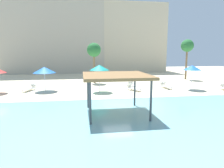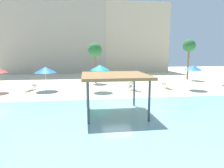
{
  "view_description": "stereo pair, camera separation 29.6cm",
  "coord_description": "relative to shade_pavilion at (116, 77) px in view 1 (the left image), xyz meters",
  "views": [
    {
      "loc": [
        -2.93,
        -15.4,
        4.1
      ],
      "look_at": [
        -0.21,
        2.0,
        1.3
      ],
      "focal_mm": 31.48,
      "sensor_mm": 36.0,
      "label": 1
    },
    {
      "loc": [
        -2.64,
        -15.44,
        4.1
      ],
      "look_at": [
        -0.21,
        2.0,
        1.3
      ],
      "focal_mm": 31.48,
      "sensor_mm": 36.0,
      "label": 2
    }
  ],
  "objects": [
    {
      "name": "palm_tree_0",
      "position": [
        -0.49,
        14.37,
        1.85
      ],
      "size": [
        1.9,
        1.9,
        5.45
      ],
      "color": "brown",
      "rests_on": "ground"
    },
    {
      "name": "lounge_chair_4",
      "position": [
        7.46,
        8.76,
        -2.21
      ],
      "size": [
        0.8,
        1.95,
        0.74
      ],
      "rotation": [
        0.0,
        0.0,
        -1.46
      ],
      "color": "white",
      "rests_on": "ground"
    },
    {
      "name": "beach_umbrella_teal_0",
      "position": [
        -0.37,
        7.92,
        0.03
      ],
      "size": [
        2.06,
        2.06,
        2.86
      ],
      "color": "silver",
      "rests_on": "ground"
    },
    {
      "name": "shade_pavilion",
      "position": [
        0.0,
        0.0,
        0.0
      ],
      "size": [
        4.29,
        4.29,
        2.71
      ],
      "color": "#42474C",
      "rests_on": "ground"
    },
    {
      "name": "lounge_chair_3",
      "position": [
        3.37,
        8.02,
        -2.21
      ],
      "size": [
        1.39,
        1.96,
        0.74
      ],
      "rotation": [
        0.0,
        0.0,
        -1.1
      ],
      "color": "white",
      "rests_on": "ground"
    },
    {
      "name": "lounge_chair_1",
      "position": [
        -7.9,
        9.66,
        -2.21
      ],
      "size": [
        1.22,
        1.99,
        0.74
      ],
      "rotation": [
        0.0,
        0.0,
        -1.93
      ],
      "color": "white",
      "rests_on": "ground"
    },
    {
      "name": "hotel_block_1",
      "position": [
        7.03,
        32.05,
        4.62
      ],
      "size": [
        17.49,
        9.66,
        14.33
      ],
      "primitive_type": "cube",
      "color": "beige",
      "rests_on": "ground"
    },
    {
      "name": "beach_umbrella_blue_3",
      "position": [
        9.98,
        7.59,
        -0.08
      ],
      "size": [
        1.95,
        1.95,
        2.74
      ],
      "color": "silver",
      "rests_on": "ground"
    },
    {
      "name": "lounge_chair_0",
      "position": [
        3.7,
        10.04,
        -2.21
      ],
      "size": [
        0.62,
        1.9,
        0.74
      ],
      "rotation": [
        0.0,
        0.0,
        -1.58
      ],
      "color": "white",
      "rests_on": "ground"
    },
    {
      "name": "lagoon_water",
      "position": [
        0.69,
        -2.48,
        -2.52
      ],
      "size": [
        44.0,
        13.5,
        0.04
      ],
      "primitive_type": "cube",
      "color": "#7AB7C1",
      "rests_on": "ground"
    },
    {
      "name": "palm_tree_1",
      "position": [
        13.91,
        15.81,
        2.51
      ],
      "size": [
        1.9,
        1.9,
        6.15
      ],
      "color": "brown",
      "rests_on": "ground"
    },
    {
      "name": "ground_plane",
      "position": [
        0.69,
        2.77,
        -2.54
      ],
      "size": [
        80.0,
        80.0,
        0.0
      ],
      "primitive_type": "plane",
      "color": "beige"
    },
    {
      "name": "beach_umbrella_blue_2",
      "position": [
        -6.16,
        9.2,
        -0.25
      ],
      "size": [
        2.36,
        2.36,
        2.62
      ],
      "color": "silver",
      "rests_on": "ground"
    },
    {
      "name": "hotel_block_0",
      "position": [
        -7.85,
        33.03,
        8.45
      ],
      "size": [
        20.51,
        11.87,
        21.98
      ],
      "primitive_type": "cube",
      "color": "#B2A893",
      "rests_on": "ground"
    }
  ]
}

